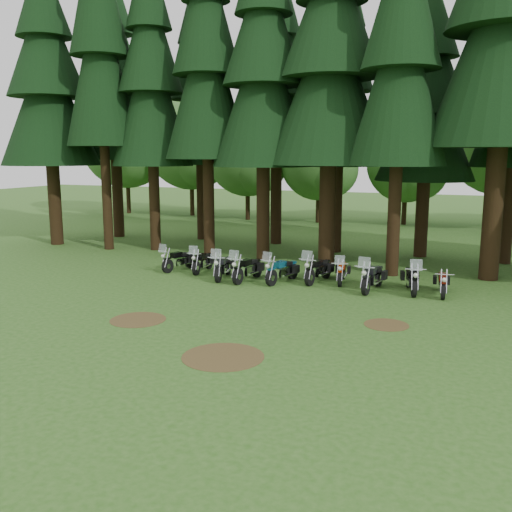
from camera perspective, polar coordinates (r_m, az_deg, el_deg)
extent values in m
plane|color=#2B5B18|center=(19.14, -0.81, -5.79)|extent=(120.00, 120.00, 0.00)
cylinder|color=#301F10|center=(35.24, -19.50, 5.57)|extent=(0.73, 0.73, 5.51)
cone|color=black|center=(35.26, -20.03, 14.15)|extent=(5.49, 5.49, 6.89)
cone|color=black|center=(35.66, -20.37, 19.35)|extent=(4.39, 4.39, 5.82)
cylinder|color=#301F10|center=(32.49, -14.73, 6.58)|extent=(0.52, 0.52, 6.77)
cone|color=black|center=(32.75, -15.27, 17.99)|extent=(3.92, 3.92, 8.47)
cylinder|color=#301F10|center=(31.79, -10.12, 5.56)|extent=(0.58, 0.58, 5.53)
cone|color=black|center=(31.80, -10.43, 15.11)|extent=(4.32, 4.32, 6.91)
cone|color=black|center=(32.25, -10.64, 20.89)|extent=(3.46, 3.46, 5.83)
cylinder|color=#301F10|center=(29.77, -4.76, 5.82)|extent=(0.58, 0.58, 5.99)
cone|color=black|center=(29.87, -4.93, 16.86)|extent=(4.32, 4.32, 7.49)
cone|color=black|center=(30.48, -5.04, 23.47)|extent=(3.45, 3.45, 6.32)
cylinder|color=#301F10|center=(28.42, 0.71, 5.21)|extent=(0.66, 0.66, 5.57)
cone|color=black|center=(28.44, 0.74, 15.97)|extent=(4.95, 4.95, 6.96)
cone|color=black|center=(28.95, 0.75, 22.46)|extent=(3.96, 3.96, 5.87)
cylinder|color=#301F10|center=(27.41, 7.14, 5.08)|extent=(0.77, 0.77, 5.70)
cone|color=black|center=(27.47, 7.41, 16.49)|extent=(5.81, 5.81, 7.12)
cone|color=black|center=(28.03, 7.58, 23.34)|extent=(4.65, 4.65, 6.01)
cylinder|color=#301F10|center=(25.33, 13.67, 4.46)|extent=(0.55, 0.55, 5.71)
cone|color=black|center=(25.39, 14.21, 16.83)|extent=(4.15, 4.15, 7.14)
cylinder|color=#301F10|center=(25.74, 22.67, 5.06)|extent=(0.80, 0.80, 6.62)
cone|color=black|center=(26.02, 23.69, 19.08)|extent=(5.98, 5.98, 8.27)
cylinder|color=#301F10|center=(37.36, -13.69, 6.37)|extent=(0.67, 0.67, 5.87)
cone|color=black|center=(37.42, -14.06, 14.99)|extent=(5.00, 5.00, 7.33)
cone|color=black|center=(37.88, -14.31, 20.21)|extent=(4.00, 4.00, 6.19)
cylinder|color=#301F10|center=(35.43, -5.47, 6.14)|extent=(0.60, 0.60, 5.53)
cone|color=black|center=(35.44, -5.62, 14.71)|extent=(4.52, 4.52, 6.91)
cone|color=black|center=(35.85, -5.71, 19.92)|extent=(3.62, 3.62, 5.83)
cone|color=black|center=(36.37, -5.79, 23.95)|extent=(2.53, 2.53, 4.61)
cylinder|color=#301F10|center=(33.49, 2.02, 5.97)|extent=(0.65, 0.65, 5.55)
cone|color=black|center=(33.51, 2.08, 15.08)|extent=(4.85, 4.85, 6.94)
cone|color=black|center=(33.94, 2.12, 20.61)|extent=(3.88, 3.88, 5.86)
cylinder|color=#301F10|center=(30.90, 8.08, 5.48)|extent=(0.58, 0.58, 5.52)
cone|color=black|center=(30.92, 8.34, 15.29)|extent=(4.35, 4.35, 6.90)
cone|color=black|center=(31.37, 8.50, 21.23)|extent=(3.48, 3.48, 5.83)
cylinder|color=#301F10|center=(30.46, 16.28, 4.32)|extent=(0.66, 0.66, 4.70)
cone|color=black|center=(30.35, 16.72, 12.79)|extent=(4.94, 4.94, 5.87)
cone|color=black|center=(30.62, 17.00, 17.97)|extent=(3.95, 3.95, 4.96)
cone|color=black|center=(31.00, 17.23, 22.00)|extent=(2.77, 2.77, 3.91)
cylinder|color=#301F10|center=(29.87, 23.97, 4.57)|extent=(0.53, 0.53, 5.56)
cylinder|color=#301F10|center=(51.90, -12.65, 6.04)|extent=(0.36, 0.36, 3.33)
sphere|color=#2F6224|center=(51.78, -12.84, 10.94)|extent=(7.78, 7.78, 7.78)
sphere|color=#2F6224|center=(50.28, -12.14, 10.11)|extent=(5.55, 5.55, 5.55)
cylinder|color=#301F10|center=(49.09, -6.41, 5.97)|extent=(0.36, 0.36, 3.29)
sphere|color=#2F6224|center=(48.96, -6.52, 11.10)|extent=(7.69, 7.69, 7.69)
sphere|color=#2F6224|center=(47.56, -5.61, 10.22)|extent=(5.49, 5.49, 5.49)
cylinder|color=#301F10|center=(45.74, -0.84, 5.41)|extent=(0.36, 0.36, 2.80)
sphere|color=#2F6224|center=(45.57, -0.85, 10.09)|extent=(6.53, 6.53, 6.53)
sphere|color=#2F6224|center=(44.46, 0.11, 9.24)|extent=(4.67, 4.67, 4.67)
cylinder|color=#301F10|center=(44.13, 6.24, 5.01)|extent=(0.36, 0.36, 2.55)
sphere|color=#2F6224|center=(43.95, 6.32, 9.42)|extent=(5.95, 5.95, 5.95)
sphere|color=#2F6224|center=(43.03, 7.37, 8.59)|extent=(4.25, 4.25, 4.25)
cylinder|color=#301F10|center=(43.99, 14.60, 4.66)|extent=(0.36, 0.36, 2.47)
sphere|color=#2F6224|center=(43.80, 14.80, 8.95)|extent=(5.76, 5.76, 5.76)
sphere|color=#2F6224|center=(43.04, 15.96, 8.11)|extent=(4.12, 4.12, 4.12)
cylinder|color=#301F10|center=(43.01, 23.30, 4.74)|extent=(0.36, 0.36, 3.52)
sphere|color=#2F6224|center=(42.88, 23.75, 10.99)|extent=(8.21, 8.21, 8.21)
cylinder|color=#4C3D1E|center=(18.85, -11.72, -6.25)|extent=(1.80, 1.80, 0.01)
cylinder|color=#4C3D1E|center=(18.39, 12.91, -6.72)|extent=(1.40, 1.40, 0.01)
cylinder|color=#4C3D1E|center=(15.28, -3.32, -10.01)|extent=(2.20, 2.20, 0.01)
cylinder|color=black|center=(25.74, -8.84, -1.00)|extent=(0.28, 0.64, 0.63)
cylinder|color=black|center=(26.78, -6.59, -0.51)|extent=(0.28, 0.64, 0.63)
cube|color=silver|center=(26.27, -7.62, -0.55)|extent=(0.42, 0.71, 0.32)
cube|color=black|center=(26.06, -7.98, 0.12)|extent=(0.41, 0.58, 0.23)
cube|color=black|center=(26.37, -7.31, 0.17)|extent=(0.41, 0.58, 0.11)
cube|color=silver|center=(25.40, -9.35, 0.78)|extent=(0.42, 0.21, 0.38)
cylinder|color=black|center=(25.11, -6.00, -1.22)|extent=(0.18, 0.64, 0.63)
cylinder|color=black|center=(26.44, -4.71, -0.61)|extent=(0.18, 0.64, 0.63)
cube|color=silver|center=(25.80, -5.30, -0.70)|extent=(0.32, 0.69, 0.32)
cube|color=black|center=(25.54, -5.51, -0.03)|extent=(0.33, 0.55, 0.23)
cube|color=black|center=(25.94, -5.12, 0.05)|extent=(0.33, 0.55, 0.11)
cube|color=silver|center=(24.69, -6.31, 0.59)|extent=(0.41, 0.15, 0.38)
cylinder|color=black|center=(23.62, -3.80, -1.85)|extent=(0.27, 0.70, 0.68)
cylinder|color=black|center=(25.14, -2.82, -1.10)|extent=(0.27, 0.70, 0.68)
cube|color=silver|center=(24.41, -3.27, -1.23)|extent=(0.42, 0.77, 0.35)
cube|color=black|center=(24.11, -3.42, -0.47)|extent=(0.41, 0.62, 0.25)
cube|color=black|center=(24.57, -3.13, -0.36)|extent=(0.41, 0.62, 0.12)
cube|color=silver|center=(23.15, -4.04, 0.22)|extent=(0.45, 0.21, 0.41)
cylinder|color=black|center=(23.20, -1.83, -2.05)|extent=(0.22, 0.70, 0.69)
cylinder|color=black|center=(24.57, 0.11, -1.35)|extent=(0.22, 0.70, 0.69)
cube|color=silver|center=(23.90, -0.77, -1.45)|extent=(0.37, 0.76, 0.35)
cube|color=black|center=(23.63, -1.06, -0.66)|extent=(0.38, 0.61, 0.25)
cube|color=black|center=(24.04, -0.49, -0.57)|extent=(0.38, 0.61, 0.13)
cube|color=silver|center=(22.75, -2.24, 0.09)|extent=(0.45, 0.18, 0.41)
cylinder|color=black|center=(22.97, 1.55, -2.20)|extent=(0.30, 0.69, 0.67)
cylinder|color=black|center=(24.25, 3.68, -1.54)|extent=(0.30, 0.69, 0.67)
cube|color=silver|center=(23.63, 2.71, -1.62)|extent=(0.45, 0.76, 0.35)
cube|color=#105271|center=(23.37, 2.40, -0.84)|extent=(0.43, 0.62, 0.24)
cube|color=black|center=(23.76, 3.03, -0.76)|extent=(0.43, 0.62, 0.12)
cube|color=silver|center=(22.55, 1.12, -0.09)|extent=(0.45, 0.23, 0.40)
cylinder|color=black|center=(23.09, 5.40, -2.14)|extent=(0.25, 0.71, 0.70)
cylinder|color=black|center=(24.54, 7.05, -1.43)|extent=(0.25, 0.71, 0.70)
cube|color=silver|center=(23.84, 6.31, -1.53)|extent=(0.40, 0.77, 0.36)
cube|color=black|center=(23.55, 6.08, -0.73)|extent=(0.40, 0.62, 0.25)
cube|color=black|center=(23.99, 6.57, -0.64)|extent=(0.40, 0.62, 0.13)
cube|color=silver|center=(22.63, 5.09, 0.03)|extent=(0.46, 0.20, 0.42)
cylinder|color=black|center=(23.08, 8.40, -2.31)|extent=(0.22, 0.63, 0.62)
cylinder|color=black|center=(24.49, 8.74, -1.59)|extent=(0.22, 0.63, 0.62)
cube|color=silver|center=(23.81, 8.59, -1.72)|extent=(0.36, 0.69, 0.32)
cube|color=#A02905|center=(23.53, 8.56, -1.02)|extent=(0.35, 0.55, 0.23)
cube|color=black|center=(23.96, 8.66, -0.91)|extent=(0.35, 0.55, 0.11)
cube|color=silver|center=(22.63, 8.38, -0.40)|extent=(0.41, 0.17, 0.37)
cylinder|color=black|center=(21.88, 10.93, -2.97)|extent=(0.22, 0.72, 0.71)
cylinder|color=black|center=(23.44, 12.16, -2.13)|extent=(0.22, 0.72, 0.71)
cube|color=silver|center=(22.68, 11.62, -2.27)|extent=(0.38, 0.78, 0.37)
cube|color=black|center=(22.37, 11.47, -1.43)|extent=(0.38, 0.62, 0.26)
cube|color=black|center=(22.85, 11.83, -1.31)|extent=(0.38, 0.62, 0.13)
cube|color=silver|center=(21.38, 10.76, -0.65)|extent=(0.46, 0.18, 0.42)
cylinder|color=black|center=(21.99, 15.51, -3.11)|extent=(0.31, 0.71, 0.70)
cylinder|color=black|center=(23.57, 15.04, -2.20)|extent=(0.31, 0.71, 0.70)
cube|color=silver|center=(22.81, 15.27, -2.38)|extent=(0.46, 0.79, 0.36)
cube|color=black|center=(22.49, 15.38, -1.57)|extent=(0.45, 0.64, 0.25)
cube|color=black|center=(22.97, 15.24, -1.42)|extent=(0.45, 0.64, 0.13)
cube|color=silver|center=(21.49, 15.73, -0.87)|extent=(0.46, 0.24, 0.42)
cylinder|color=black|center=(21.95, 18.20, -3.38)|extent=(0.21, 0.63, 0.62)
cylinder|color=black|center=(23.37, 18.01, -2.56)|extent=(0.21, 0.63, 0.62)
cube|color=silver|center=(22.69, 18.11, -2.72)|extent=(0.35, 0.69, 0.32)
cube|color=#62130A|center=(22.41, 18.18, -2.00)|extent=(0.35, 0.55, 0.23)
cube|color=black|center=(22.84, 18.12, -1.87)|extent=(0.35, 0.55, 0.11)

